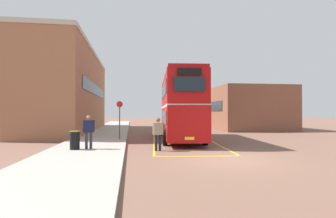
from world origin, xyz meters
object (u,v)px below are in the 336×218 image
object	(u,v)px
double_decker_bus	(180,106)
bus_stop_sign	(120,116)
pedestrian_boarding	(158,131)
litter_bin	(75,140)
single_deck_bus	(179,115)
pedestrian_waiting_near	(89,129)

from	to	relation	value
double_decker_bus	bus_stop_sign	distance (m)	4.51
pedestrian_boarding	litter_bin	bearing A→B (deg)	178.40
double_decker_bus	single_deck_bus	distance (m)	21.43
bus_stop_sign	pedestrian_waiting_near	bearing A→B (deg)	-106.45
double_decker_bus	pedestrian_waiting_near	size ratio (longest dim) A/B	6.19
double_decker_bus	single_deck_bus	world-z (taller)	double_decker_bus
double_decker_bus	pedestrian_waiting_near	world-z (taller)	double_decker_bus
pedestrian_waiting_near	bus_stop_sign	world-z (taller)	bus_stop_sign
single_deck_bus	litter_bin	xyz separation A→B (m)	(-10.30, -26.31, -1.02)
double_decker_bus	pedestrian_boarding	xyz separation A→B (m)	(-2.20, -5.36, -1.49)
single_deck_bus	pedestrian_boarding	distance (m)	27.11
litter_bin	single_deck_bus	bearing A→B (deg)	68.62
pedestrian_boarding	single_deck_bus	bearing A→B (deg)	77.18
double_decker_bus	single_deck_bus	size ratio (longest dim) A/B	1.10
pedestrian_waiting_near	bus_stop_sign	bearing A→B (deg)	73.55
pedestrian_boarding	bus_stop_sign	world-z (taller)	bus_stop_sign
pedestrian_boarding	pedestrian_waiting_near	xyz separation A→B (m)	(-3.62, 0.28, 0.13)
bus_stop_sign	litter_bin	bearing A→B (deg)	-112.92
single_deck_bus	litter_bin	distance (m)	28.27
single_deck_bus	pedestrian_waiting_near	world-z (taller)	single_deck_bus
single_deck_bus	bus_stop_sign	bearing A→B (deg)	-111.02
litter_bin	pedestrian_waiting_near	bearing A→B (deg)	13.20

